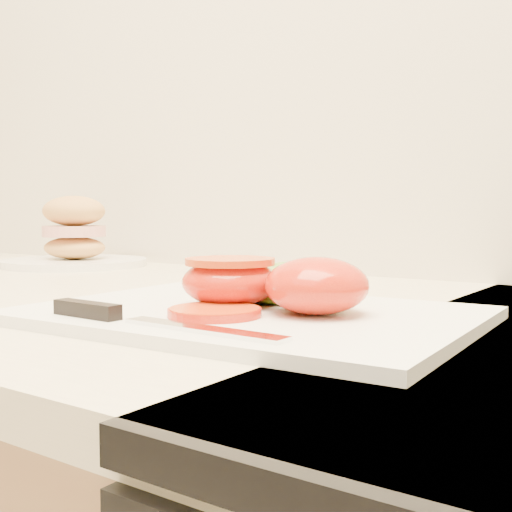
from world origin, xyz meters
The scene contains 7 objects.
cutting_board centered at (0.07, 1.59, 0.94)m, with size 0.37×0.27×0.01m, color silver.
tomato_half_dome centered at (0.13, 1.60, 0.96)m, with size 0.09×0.09×0.05m, color red.
tomato_half_cut centered at (0.05, 1.60, 0.96)m, with size 0.09×0.09×0.04m.
tomato_slice_0 centered at (0.07, 1.55, 0.94)m, with size 0.07×0.07×0.01m, color #CC4E1B.
lettuce_leaf_0 centered at (0.05, 1.67, 0.95)m, with size 0.15×0.10×0.03m, color olive.
knife centered at (0.03, 1.49, 0.94)m, with size 0.22×0.02×0.01m.
sandwich_plate centered at (-0.49, 1.87, 0.97)m, with size 0.24×0.24×0.12m.
Camera 1 is at (0.39, 1.15, 1.02)m, focal length 45.00 mm.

